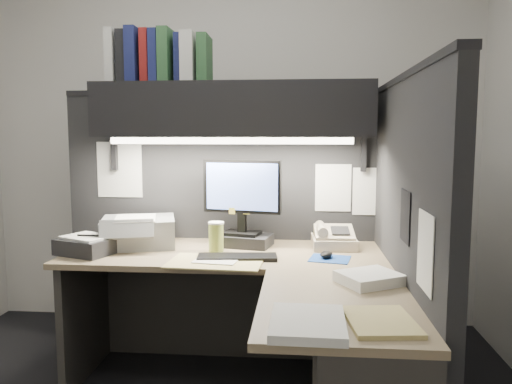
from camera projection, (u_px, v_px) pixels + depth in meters
The scene contains 20 objects.
wall_back at pixel (230, 137), 3.58m from camera, with size 3.50×0.04×2.70m, color silver.
partition_back at pixel (222, 227), 3.07m from camera, with size 1.90×0.06×1.60m, color black.
partition_right at pixel (405, 260), 2.25m from camera, with size 0.06×1.50×1.60m, color black.
desk at pixel (280, 348), 2.16m from camera, with size 1.70×1.53×0.73m.
overhead_shelf at pixel (233, 110), 2.81m from camera, with size 1.55×0.34×0.30m, color black.
task_light_tube at pixel (230, 141), 2.69m from camera, with size 0.04×0.04×1.32m, color white.
monitor at pixel (242, 212), 2.83m from camera, with size 0.45×0.26×0.49m.
keyboard at pixel (237, 257), 2.54m from camera, with size 0.40×0.13×0.02m, color black.
mousepad at pixel (330, 259), 2.55m from camera, with size 0.20×0.18×0.00m, color navy.
mouse at pixel (326, 254), 2.56m from camera, with size 0.06×0.09×0.04m, color black.
telephone at pixel (334, 239), 2.81m from camera, with size 0.24×0.25×0.10m, color #C2B195.
coffee_cup at pixel (216, 238), 2.71m from camera, with size 0.08×0.08×0.15m, color #ACA144.
printer at pixel (139, 232), 2.85m from camera, with size 0.40×0.34×0.16m, color gray.
notebook_stack at pixel (88, 246), 2.66m from camera, with size 0.28×0.23×0.08m, color black.
open_folder at pixel (216, 262), 2.47m from camera, with size 0.46×0.30×0.01m, color tan.
paper_stack_a at pixel (369, 278), 2.12m from camera, with size 0.24×0.20×0.05m, color white.
paper_stack_b at pixel (308, 323), 1.63m from camera, with size 0.24×0.30×0.03m, color white.
manila_stack at pixel (381, 321), 1.67m from camera, with size 0.22×0.28×0.02m, color tan.
binder_row at pixel (159, 58), 2.81m from camera, with size 0.57×0.26×0.30m.
pinned_papers at pixel (284, 193), 2.65m from camera, with size 1.76×1.31×0.51m.
Camera 1 is at (0.50, -2.07, 1.36)m, focal length 35.00 mm.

